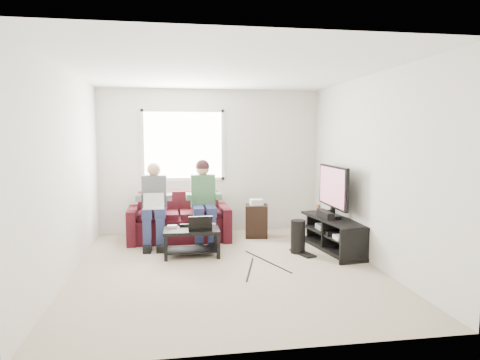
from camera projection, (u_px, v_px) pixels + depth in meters
name	position (u px, v px, depth m)	size (l,w,h in m)	color
floor	(227.00, 268.00, 5.74)	(4.50, 4.50, 0.00)	#BEA993
ceiling	(226.00, 71.00, 5.47)	(4.50, 4.50, 0.00)	white
wall_back	(211.00, 161.00, 7.81)	(4.50, 4.50, 0.00)	silver
wall_front	(262.00, 196.00, 3.39)	(4.50, 4.50, 0.00)	silver
wall_left	(66.00, 174.00, 5.29)	(4.50, 4.50, 0.00)	silver
wall_right	(370.00, 170.00, 5.92)	(4.50, 4.50, 0.00)	silver
window	(183.00, 145.00, 7.69)	(1.48, 0.04, 1.28)	white
sofa	(179.00, 222.00, 7.30)	(1.71, 0.86, 0.80)	#3F0F1A
person_left	(154.00, 201.00, 6.92)	(0.40, 0.70, 1.32)	navy
person_right	(203.00, 196.00, 7.05)	(0.40, 0.71, 1.37)	navy
laptop_silver	(154.00, 205.00, 6.68)	(0.32, 0.22, 0.24)	silver
coffee_table	(192.00, 236.00, 6.29)	(0.82, 0.51, 0.40)	black
laptop_black	(200.00, 222.00, 6.21)	(0.34, 0.24, 0.24)	black
controller_a	(172.00, 227.00, 6.36)	(0.14, 0.09, 0.04)	silver
controller_b	(184.00, 225.00, 6.44)	(0.14, 0.09, 0.04)	black
controller_c	(211.00, 225.00, 6.47)	(0.14, 0.09, 0.04)	gray
tv_stand	(335.00, 236.00, 6.62)	(0.65, 1.55, 0.50)	black
tv	(333.00, 188.00, 6.64)	(0.12, 1.10, 0.81)	black
soundbar	(325.00, 214.00, 6.67)	(0.12, 0.50, 0.10)	black
drink_cup	(318.00, 208.00, 7.20)	(0.08, 0.08, 0.12)	#9E6344
console_white	(345.00, 237.00, 6.22)	(0.30, 0.22, 0.06)	silver
console_grey	(328.00, 227.00, 6.91)	(0.34, 0.26, 0.08)	gray
console_black	(336.00, 232.00, 6.57)	(0.38, 0.30, 0.07)	black
subwoofer	(298.00, 237.00, 6.46)	(0.22, 0.22, 0.50)	black
keyboard_floor	(303.00, 253.00, 6.42)	(0.16, 0.49, 0.03)	black
end_table	(256.00, 220.00, 7.49)	(0.38, 0.38, 0.67)	black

